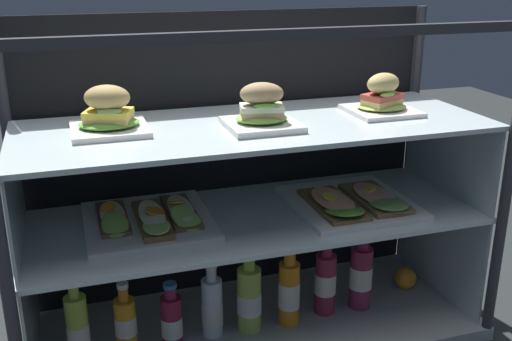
{
  "coord_description": "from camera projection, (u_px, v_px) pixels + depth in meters",
  "views": [
    {
      "loc": [
        -0.49,
        -1.49,
        1.06
      ],
      "look_at": [
        0.0,
        0.0,
        0.52
      ],
      "focal_mm": 42.29,
      "sensor_mm": 36.0,
      "label": 1
    }
  ],
  "objects": [
    {
      "name": "case_frame",
      "position": [
        240.0,
        159.0,
        1.81
      ],
      "size": [
        1.31,
        0.52,
        0.93
      ],
      "color": "#333338",
      "rests_on": "ground"
    },
    {
      "name": "case_base_deck",
      "position": [
        256.0,
        326.0,
        1.82
      ],
      "size": [
        1.31,
        0.52,
        0.04
      ],
      "primitive_type": "cube",
      "color": "#B9BBB9",
      "rests_on": "ground"
    },
    {
      "name": "juice_bottle_back_right",
      "position": [
        361.0,
        275.0,
        1.86
      ],
      "size": [
        0.07,
        0.07,
        0.25
      ],
      "color": "#952B4B",
      "rests_on": "case_base_deck"
    },
    {
      "name": "plated_roll_sandwich_near_right_corner",
      "position": [
        108.0,
        115.0,
        1.52
      ],
      "size": [
        0.19,
        0.19,
        0.12
      ],
      "color": "white",
      "rests_on": "shelf_upper_glass"
    },
    {
      "name": "ground_plane",
      "position": [
        256.0,
        334.0,
        1.83
      ],
      "size": [
        6.0,
        6.0,
        0.02
      ],
      "primitive_type": "cube",
      "color": "#292D2D",
      "rests_on": "ground"
    },
    {
      "name": "juice_bottle_near_post",
      "position": [
        78.0,
        330.0,
        1.59
      ],
      "size": [
        0.06,
        0.06,
        0.25
      ],
      "color": "#B9D748",
      "rests_on": "case_base_deck"
    },
    {
      "name": "juice_bottle_front_middle",
      "position": [
        172.0,
        320.0,
        1.68
      ],
      "size": [
        0.06,
        0.06,
        0.19
      ],
      "color": "maroon",
      "rests_on": "case_base_deck"
    },
    {
      "name": "plated_roll_sandwich_right_of_center",
      "position": [
        382.0,
        99.0,
        1.71
      ],
      "size": [
        0.19,
        0.19,
        0.12
      ],
      "color": "white",
      "rests_on": "shelf_upper_glass"
    },
    {
      "name": "open_sandwich_tray_center",
      "position": [
        353.0,
        202.0,
        1.75
      ],
      "size": [
        0.34,
        0.35,
        0.06
      ],
      "color": "white",
      "rests_on": "shelf_lower_glass"
    },
    {
      "name": "juice_bottle_back_center",
      "position": [
        126.0,
        324.0,
        1.64
      ],
      "size": [
        0.06,
        0.06,
        0.21
      ],
      "color": "orange",
      "rests_on": "case_base_deck"
    },
    {
      "name": "riser_upper_tier",
      "position": [
        256.0,
        173.0,
        1.66
      ],
      "size": [
        1.25,
        0.46,
        0.25
      ],
      "color": "silver",
      "rests_on": "shelf_lower_glass"
    },
    {
      "name": "shelf_lower_glass",
      "position": [
        256.0,
        217.0,
        1.7
      ],
      "size": [
        1.27,
        0.47,
        0.01
      ],
      "primitive_type": "cube",
      "color": "silver",
      "rests_on": "riser_lower_tier"
    },
    {
      "name": "juice_bottle_tucked_behind",
      "position": [
        289.0,
        291.0,
        1.77
      ],
      "size": [
        0.06,
        0.06,
        0.25
      ],
      "color": "orange",
      "rests_on": "case_base_deck"
    },
    {
      "name": "shelf_upper_glass",
      "position": [
        256.0,
        126.0,
        1.62
      ],
      "size": [
        1.27,
        0.47,
        0.01
      ],
      "primitive_type": "cube",
      "color": "silver",
      "rests_on": "riser_upper_tier"
    },
    {
      "name": "riser_lower_tier",
      "position": [
        256.0,
        271.0,
        1.76
      ],
      "size": [
        1.25,
        0.46,
        0.33
      ],
      "color": "silver",
      "rests_on": "case_base_deck"
    },
    {
      "name": "orange_fruit_beside_bottles",
      "position": [
        405.0,
        278.0,
        1.98
      ],
      "size": [
        0.07,
        0.07,
        0.07
      ],
      "primitive_type": "sphere",
      "color": "orange",
      "rests_on": "case_base_deck"
    },
    {
      "name": "open_sandwich_tray_mid_right",
      "position": [
        149.0,
        218.0,
        1.64
      ],
      "size": [
        0.34,
        0.35,
        0.06
      ],
      "color": "white",
      "rests_on": "shelf_lower_glass"
    },
    {
      "name": "juice_bottle_front_right_end",
      "position": [
        249.0,
        298.0,
        1.74
      ],
      "size": [
        0.07,
        0.07,
        0.25
      ],
      "color": "#AEC752",
      "rests_on": "case_base_deck"
    },
    {
      "name": "juice_bottle_back_left",
      "position": [
        325.0,
        282.0,
        1.83
      ],
      "size": [
        0.07,
        0.07,
        0.24
      ],
      "color": "#972942",
      "rests_on": "case_base_deck"
    },
    {
      "name": "plated_roll_sandwich_mid_left",
      "position": [
        263.0,
        112.0,
        1.56
      ],
      "size": [
        0.18,
        0.18,
        0.12
      ],
      "color": "white",
      "rests_on": "shelf_upper_glass"
    },
    {
      "name": "juice_bottle_front_fourth",
      "position": [
        212.0,
        307.0,
        1.72
      ],
      "size": [
        0.06,
        0.06,
        0.23
      ],
      "color": "white",
      "rests_on": "case_base_deck"
    }
  ]
}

